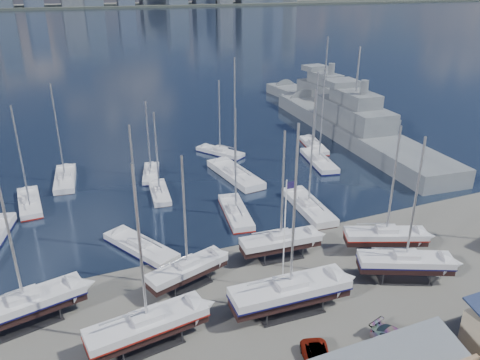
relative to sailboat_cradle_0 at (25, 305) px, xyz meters
name	(u,v)px	position (x,y,z in m)	size (l,w,h in m)	color
ground	(288,292)	(23.02, -4.76, -2.08)	(1400.00, 1400.00, 0.00)	#605E59
water	(65,27)	(23.02, 305.24, -2.23)	(1400.00, 600.00, 0.40)	#1A253C
far_shore	(49,7)	(23.02, 565.24, -0.98)	(1400.00, 80.00, 2.20)	#2D332D
sailboat_cradle_0	(25,305)	(0.00, 0.00, 0.00)	(10.38, 4.94, 16.16)	#2D2D33
sailboat_cradle_1	(148,325)	(9.13, -6.63, -0.01)	(10.20, 4.10, 16.03)	#2D2D33
sailboat_cradle_2	(187,269)	(14.45, -0.05, -0.12)	(8.56, 4.71, 13.65)	#2D2D33
sailboat_cradle_3	(290,291)	(21.80, -7.22, 0.08)	(11.13, 3.59, 17.65)	#2D2D33
sailboat_cradle_4	(281,241)	(25.18, 1.12, -0.09)	(8.83, 3.06, 14.31)	#2D2D33
sailboat_cradle_5	(405,262)	(34.65, -7.30, -0.06)	(9.45, 6.21, 14.98)	#2D2D33
sailboat_cradle_6	(386,236)	(36.28, -2.33, -0.09)	(9.15, 5.64, 14.45)	#2D2D33
sailboat_moored_1	(30,204)	(0.24, 25.33, -1.77)	(3.17, 9.68, 14.28)	black
sailboat_moored_2	(65,180)	(5.19, 32.04, -1.76)	(3.88, 10.40, 15.34)	black
sailboat_moored_3	(141,248)	(11.54, 8.34, -1.77)	(7.08, 10.32, 15.14)	black
sailboat_moored_4	(160,193)	(17.01, 21.91, -1.75)	(3.29, 8.47, 12.46)	black
sailboat_moored_5	(151,174)	(17.52, 29.39, -1.77)	(4.32, 8.47, 12.20)	black
sailboat_moored_6	(236,213)	(24.48, 12.08, -1.77)	(4.35, 10.11, 14.63)	black
sailboat_moored_7	(235,176)	(29.14, 23.69, -1.75)	(4.84, 12.77, 18.82)	black
sailboat_moored_8	(220,153)	(30.73, 34.41, -1.77)	(6.83, 8.89, 13.34)	black
sailboat_moored_9	(308,208)	(33.86, 9.90, -1.76)	(4.06, 11.24, 16.63)	black
sailboat_moored_10	(319,162)	(44.09, 23.90, -1.77)	(5.11, 11.20, 16.17)	black
sailboat_moored_11	(314,146)	(47.48, 31.13, -1.77)	(4.72, 9.82, 14.16)	black
naval_ship_east	(352,129)	(57.35, 33.61, -0.40)	(13.48, 54.12, 18.82)	slate
naval_ship_west	(323,102)	(64.01, 54.41, -0.41)	(8.84, 43.51, 17.89)	slate
car_d	(400,342)	(27.70, -14.94, -1.36)	(2.02, 4.96, 1.44)	gray
flagpole	(285,229)	(22.90, -3.89, 4.49)	(1.02, 0.12, 11.46)	white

